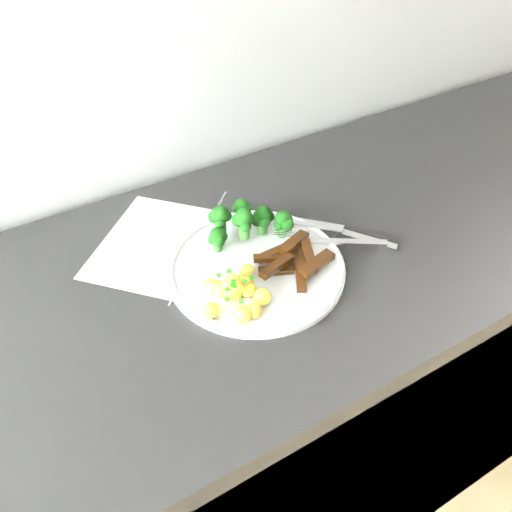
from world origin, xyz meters
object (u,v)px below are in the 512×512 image
object	(u,v)px
counter	(262,407)
plate	(256,266)
potatoes	(236,292)
fork	(332,239)
recipe_paper	(196,251)
beef_strips	(295,259)
broccoli	(247,221)
knife	(350,236)

from	to	relation	value
counter	plate	world-z (taller)	plate
potatoes	fork	distance (m)	0.20
recipe_paper	beef_strips	xyz separation A→B (m)	(0.12, -0.12, 0.02)
recipe_paper	plate	distance (m)	0.11
counter	fork	distance (m)	0.46
counter	broccoli	distance (m)	0.48
counter	recipe_paper	xyz separation A→B (m)	(-0.08, 0.08, 0.43)
recipe_paper	knife	size ratio (longest dim) A/B	2.20
potatoes	broccoli	bearing A→B (deg)	53.15
plate	fork	xyz separation A→B (m)	(0.13, -0.02, 0.01)
fork	counter	bearing A→B (deg)	165.66
knife	counter	bearing A→B (deg)	169.89
counter	beef_strips	bearing A→B (deg)	-52.52
counter	potatoes	distance (m)	0.46
broccoli	fork	xyz separation A→B (m)	(0.11, -0.08, -0.03)
beef_strips	broccoli	bearing A→B (deg)	107.79
potatoes	fork	world-z (taller)	potatoes
fork	plate	bearing A→B (deg)	172.43
counter	plate	size ratio (longest dim) A/B	8.19
potatoes	plate	bearing A→B (deg)	36.61
counter	beef_strips	world-z (taller)	beef_strips
recipe_paper	fork	xyz separation A→B (m)	(0.20, -0.10, 0.02)
counter	knife	xyz separation A→B (m)	(0.15, -0.03, 0.44)
recipe_paper	counter	bearing A→B (deg)	-41.91
knife	plate	bearing A→B (deg)	174.66
broccoli	beef_strips	xyz separation A→B (m)	(0.03, -0.10, -0.02)
fork	knife	bearing A→B (deg)	2.27
fork	knife	world-z (taller)	fork
broccoli	plate	bearing A→B (deg)	-108.79
plate	recipe_paper	bearing A→B (deg)	125.74
broccoli	beef_strips	bearing A→B (deg)	-72.21
recipe_paper	broccoli	distance (m)	0.10
recipe_paper	potatoes	size ratio (longest dim) A/B	3.54
plate	potatoes	world-z (taller)	potatoes
recipe_paper	potatoes	world-z (taller)	potatoes
broccoli	beef_strips	world-z (taller)	broccoli
recipe_paper	knife	xyz separation A→B (m)	(0.24, -0.10, 0.01)
recipe_paper	potatoes	xyz separation A→B (m)	(0.00, -0.13, 0.02)
counter	potatoes	xyz separation A→B (m)	(-0.08, -0.06, 0.45)
plate	fork	size ratio (longest dim) A/B	1.86
beef_strips	knife	distance (m)	0.12
broccoli	knife	distance (m)	0.18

